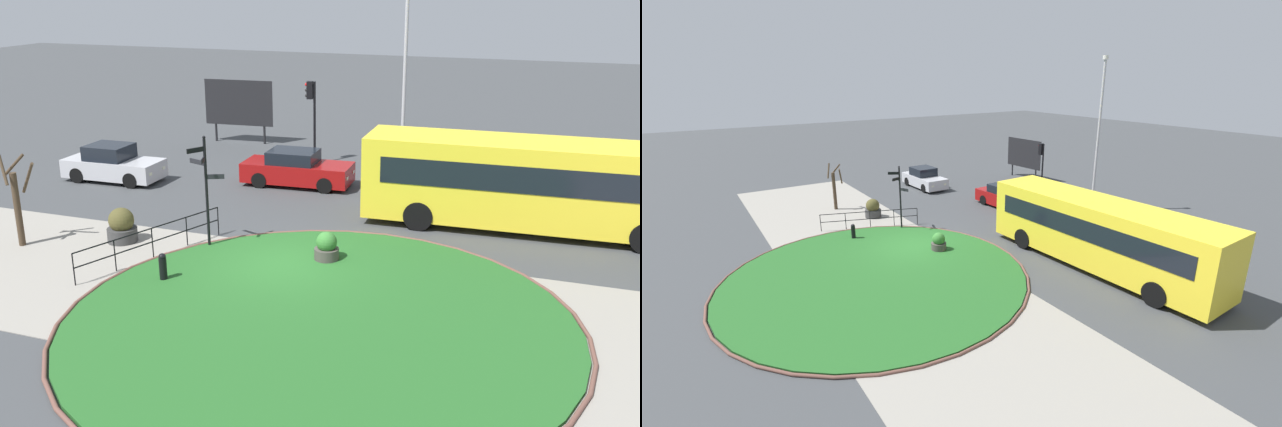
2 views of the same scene
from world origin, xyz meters
TOP-DOWN VIEW (x-y plane):
  - ground at (0.00, 0.00)m, footprint 120.00×120.00m
  - sidewalk_paving at (0.00, -2.17)m, footprint 32.00×7.66m
  - grass_island at (2.22, -2.93)m, footprint 12.68×12.68m
  - grass_kerb_ring at (2.22, -2.93)m, footprint 12.99×12.99m
  - signpost_directional at (-2.81, 0.66)m, footprint 1.17×0.80m
  - bollard_foreground at (-2.72, -2.14)m, footprint 0.22×0.22m
  - railing_grass_edge at (-3.98, -0.69)m, footprint 1.85×5.07m
  - bus_yellow at (6.55, 5.85)m, footprint 11.18×2.96m
  - car_near_lane at (-10.33, 6.29)m, footprint 4.17×1.87m
  - car_far_lane at (-2.80, 8.23)m, footprint 4.57×2.01m
  - traffic_light_near at (-3.46, 11.75)m, footprint 0.49×0.29m
  - lamppost_tall at (0.58, 12.49)m, footprint 0.32×0.32m
  - billboard_left at (-8.52, 14.68)m, footprint 3.65×0.44m
  - planter_near_signpost at (1.09, 0.80)m, footprint 0.74×0.74m
  - planter_kerbside at (-5.68, 0.18)m, footprint 0.96×0.96m
  - street_tree_bare at (-8.50, -1.15)m, footprint 1.15×1.07m

SIDE VIEW (x-z plane):
  - ground at x=0.00m, z-range 0.00..0.00m
  - sidewalk_paving at x=0.00m, z-range 0.00..0.02m
  - grass_island at x=2.22m, z-range 0.00..0.10m
  - grass_kerb_ring at x=2.22m, z-range 0.00..0.11m
  - planter_near_signpost at x=1.09m, z-range -0.04..0.91m
  - bollard_foreground at x=-2.72m, z-range 0.01..0.87m
  - planter_kerbside at x=-5.68m, z-range -0.06..1.09m
  - railing_grass_edge at x=-3.98m, z-range 0.15..1.13m
  - car_far_lane at x=-2.80m, z-range -0.05..1.41m
  - car_near_lane at x=-10.33m, z-range -0.08..1.46m
  - street_tree_bare at x=-8.50m, z-range -0.03..2.95m
  - bus_yellow at x=6.55m, z-range 0.12..3.16m
  - billboard_left at x=-8.52m, z-range 0.41..3.64m
  - signpost_directional at x=-2.81m, z-range 0.30..3.90m
  - traffic_light_near at x=-3.46m, z-range 0.88..4.65m
  - lamppost_tall at x=0.58m, z-range 0.30..9.62m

